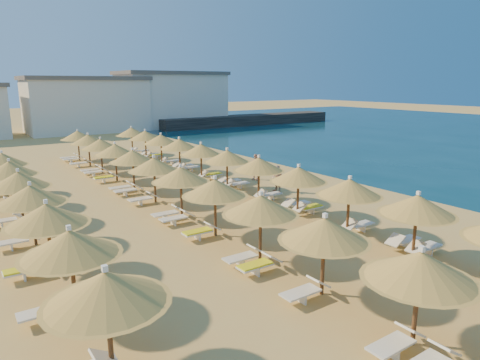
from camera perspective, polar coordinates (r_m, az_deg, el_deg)
ground at (r=20.08m, az=4.31°, el=-6.06°), size 220.00×220.00×0.00m
jetty at (r=68.18m, az=1.09°, el=8.03°), size 30.03×4.19×1.50m
hotel_blocks at (r=61.83m, az=-20.21°, el=9.50°), size 45.37×9.20×8.10m
parasol_row_east at (r=24.69m, az=0.28°, el=2.59°), size 2.86×38.22×2.66m
parasol_row_west at (r=22.37m, az=-9.77°, el=1.33°), size 2.86×38.22×2.66m
parasol_row_inland at (r=19.03m, az=-26.13°, el=-1.86°), size 2.86×22.15×2.66m
loungers at (r=22.71m, az=-7.39°, el=-2.97°), size 14.48×35.92×0.66m
beachgoer_b at (r=25.91m, az=5.00°, el=0.13°), size 0.63×0.80×1.62m
beachgoer_c at (r=29.09m, az=2.08°, el=1.76°), size 0.95×1.12×1.80m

